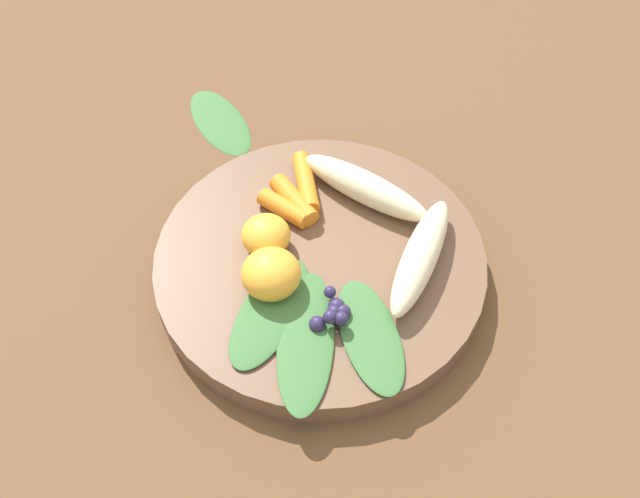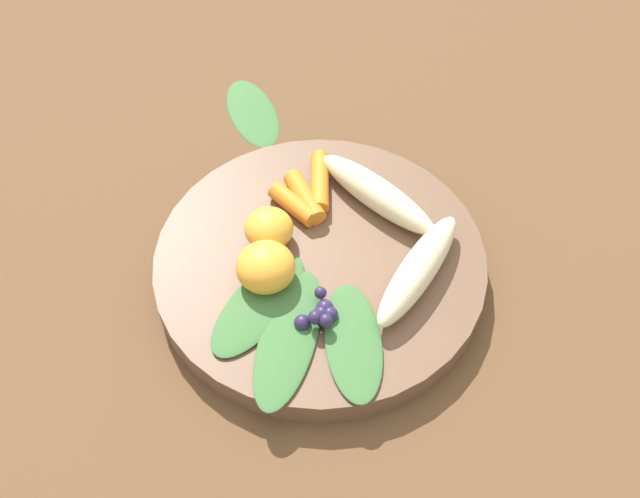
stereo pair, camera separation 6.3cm
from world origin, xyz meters
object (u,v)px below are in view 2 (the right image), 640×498
bowl (320,265)px  banana_peeled_right (418,269)px  orange_segment_near (266,267)px  banana_peeled_left (377,194)px  kale_leaf_stray (252,111)px

bowl → banana_peeled_right: banana_peeled_right is taller
banana_peeled_right → orange_segment_near: (0.11, 0.05, 0.00)m
banana_peeled_right → orange_segment_near: size_ratio=2.64×
banana_peeled_left → banana_peeled_right: 0.09m
banana_peeled_left → kale_leaf_stray: 0.20m
banana_peeled_left → orange_segment_near: orange_segment_near is taller
banana_peeled_left → banana_peeled_right: bearing=153.7°
kale_leaf_stray → orange_segment_near: bearing=166.8°
orange_segment_near → kale_leaf_stray: (0.11, -0.21, -0.04)m
banana_peeled_right → bowl: bearing=105.0°
bowl → banana_peeled_right: bearing=-174.8°
bowl → kale_leaf_stray: 0.22m
banana_peeled_left → orange_segment_near: (0.06, 0.11, 0.00)m
bowl → kale_leaf_stray: size_ratio=2.59×
banana_peeled_right → orange_segment_near: orange_segment_near is taller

